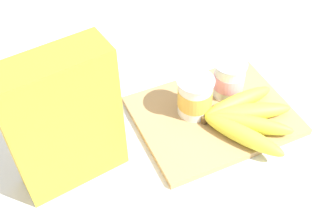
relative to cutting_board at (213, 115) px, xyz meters
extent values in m
plane|color=silver|center=(0.00, 0.00, -0.01)|extent=(2.40, 2.40, 0.00)
cube|color=tan|center=(0.00, 0.00, 0.00)|extent=(0.32, 0.26, 0.01)
cube|color=yellow|center=(-0.31, -0.01, 0.13)|extent=(0.20, 0.10, 0.27)
cylinder|color=white|center=(-0.04, 0.02, 0.05)|extent=(0.07, 0.07, 0.09)
cylinder|color=gold|center=(-0.04, 0.02, 0.05)|extent=(0.07, 0.07, 0.04)
cylinder|color=silver|center=(-0.04, 0.02, 0.09)|extent=(0.08, 0.08, 0.00)
cylinder|color=white|center=(0.06, 0.04, 0.05)|extent=(0.07, 0.07, 0.08)
cylinder|color=pink|center=(0.06, 0.04, 0.05)|extent=(0.07, 0.07, 0.04)
cylinder|color=silver|center=(0.06, 0.04, 0.09)|extent=(0.07, 0.07, 0.00)
ellipsoid|color=yellow|center=(0.01, -0.09, 0.03)|extent=(0.12, 0.17, 0.04)
ellipsoid|color=yellow|center=(0.04, -0.07, 0.03)|extent=(0.16, 0.14, 0.04)
ellipsoid|color=yellow|center=(0.06, -0.04, 0.02)|extent=(0.19, 0.09, 0.03)
ellipsoid|color=yellow|center=(0.05, -0.01, 0.03)|extent=(0.17, 0.05, 0.04)
cylinder|color=brown|center=(-0.03, -0.02, 0.02)|extent=(0.01, 0.01, 0.02)
camera|label=1|loc=(-0.35, -0.52, 0.65)|focal=44.56mm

